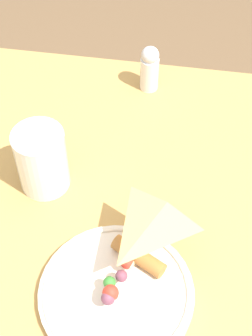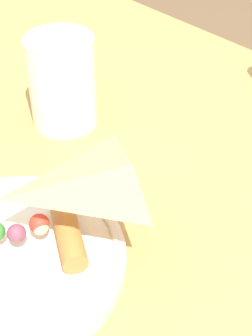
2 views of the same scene
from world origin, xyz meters
name	(u,v)px [view 1 (image 1 of 2)]	position (x,y,z in m)	size (l,w,h in m)	color
dining_table	(141,269)	(0.00, 0.00, 0.65)	(1.26, 0.87, 0.75)	tan
plate_pizza	(117,290)	(-0.02, -0.10, 0.76)	(0.23, 0.23, 0.05)	silver
milk_glass	(42,162)	(-0.18, 0.09, 0.80)	(0.09, 0.09, 0.12)	white
salt_shaker	(150,68)	(-0.04, 0.36, 0.80)	(0.04, 0.04, 0.10)	silver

